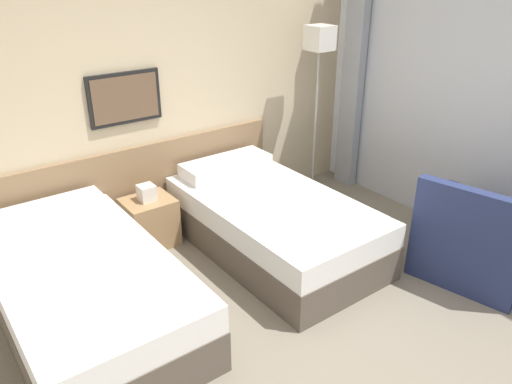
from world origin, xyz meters
name	(u,v)px	position (x,y,z in m)	size (l,w,h in m)	color
ground_plane	(326,345)	(0.00, 0.00, 0.00)	(16.00, 16.00, 0.00)	slate
wall_headboard	(158,93)	(-0.02, 2.23, 1.30)	(10.00, 0.10, 2.70)	#C6B28E
bed_near_door	(87,291)	(-1.19, 1.20, 0.26)	(1.09, 1.96, 0.64)	brown
bed_near_window	(272,223)	(0.48, 1.20, 0.26)	(1.09, 1.96, 0.64)	brown
nightstand	(150,221)	(-0.35, 1.93, 0.23)	(0.43, 0.38, 0.59)	#9E7A51
floor_lamp	(319,56)	(1.55, 1.84, 1.51)	(0.24, 0.24, 1.80)	#9E9993
armchair	(475,244)	(1.56, -0.10, 0.28)	(0.93, 0.98, 0.87)	navy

